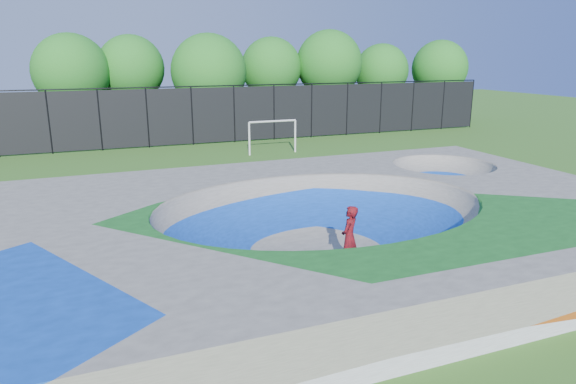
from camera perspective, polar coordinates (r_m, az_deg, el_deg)
name	(u,v)px	position (r m, az deg, el deg)	size (l,w,h in m)	color
ground	(322,246)	(17.07, 3.76, -6.01)	(120.00, 120.00, 0.00)	#2D5D1A
skate_deck	(322,225)	(16.82, 3.81, -3.63)	(22.00, 14.00, 1.50)	gray
skater	(349,238)	(15.10, 6.83, -5.07)	(0.70, 0.46, 1.92)	#AA0D14
skateboard	(348,267)	(15.45, 6.72, -8.33)	(0.78, 0.22, 0.05)	black
soccer_goal	(273,131)	(32.52, -1.72, 6.83)	(3.20, 0.12, 2.11)	silver
fence	(192,115)	(36.26, -10.61, 8.45)	(48.09, 0.09, 4.04)	black
treeline	(168,70)	(40.64, -13.20, 13.08)	(52.99, 7.50, 8.12)	#3F2C1F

